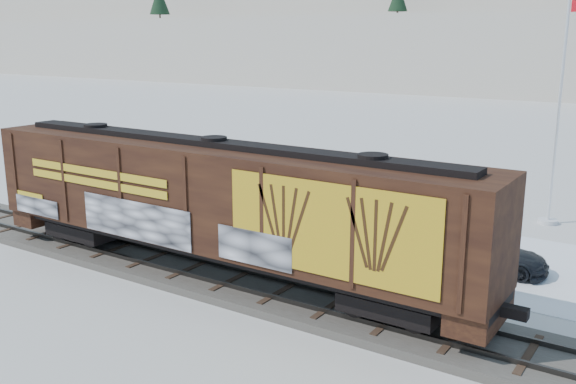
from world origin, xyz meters
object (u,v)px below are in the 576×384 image
Objects in this scene: hopper_railcar at (216,199)px; car_dark at (487,253)px; car_silver at (213,197)px; car_white at (399,234)px; flagpole at (558,141)px.

hopper_railcar is 4.48× the size of car_dark.
car_silver is 0.88× the size of car_dark.
car_dark is at bearing -89.28° from car_white.
hopper_railcar is at bearing 152.72° from car_white.
flagpole is at bearing -7.70° from car_dark.
car_silver is (-6.46, 7.46, -2.36)m from hopper_railcar.
flagpole reaches higher than car_white.
car_white is at bearing 84.77° from car_dark.
hopper_railcar is 4.56× the size of car_white.
flagpole reaches higher than car_dark.
car_silver is 14.14m from car_dark.
car_white is at bearing 59.27° from hopper_railcar.
flagpole is (8.36, 14.31, 0.89)m from hopper_railcar.
hopper_railcar reaches higher than car_silver.
car_white reaches higher than car_dark.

